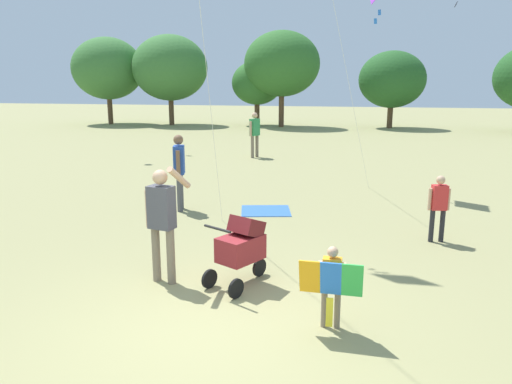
{
  "coord_description": "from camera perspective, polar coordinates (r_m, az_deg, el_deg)",
  "views": [
    {
      "loc": [
        1.75,
        -4.97,
        2.86
      ],
      "look_at": [
        0.14,
        1.77,
        1.3
      ],
      "focal_mm": 33.6,
      "sensor_mm": 36.0,
      "label": 1
    }
  ],
  "objects": [
    {
      "name": "person_red_shirt",
      "position": [
        9.37,
        20.93,
        -1.26
      ],
      "size": [
        0.39,
        0.23,
        1.25
      ],
      "color": "#232328",
      "rests_on": "ground"
    },
    {
      "name": "person_couple_left",
      "position": [
        19.14,
        -0.16,
        7.26
      ],
      "size": [
        0.39,
        0.52,
        1.79
      ],
      "color": "#7F705B",
      "rests_on": "ground"
    },
    {
      "name": "picnic_blanket",
      "position": [
        11.07,
        1.16,
        -2.25
      ],
      "size": [
        1.33,
        1.25,
        0.02
      ],
      "primitive_type": "cube",
      "rotation": [
        0.0,
        0.0,
        0.25
      ],
      "color": "#3366B2",
      "rests_on": "ground"
    },
    {
      "name": "stroller",
      "position": [
        6.93,
        -1.73,
        -6.29
      ],
      "size": [
        0.83,
        1.1,
        1.03
      ],
      "color": "black",
      "rests_on": "ground"
    },
    {
      "name": "child_with_butterfly_kite",
      "position": [
        5.77,
        8.97,
        -10.35
      ],
      "size": [
        0.72,
        0.33,
        1.02
      ],
      "color": "#7F705B",
      "rests_on": "ground"
    },
    {
      "name": "person_adult_flyer",
      "position": [
        7.03,
        -11.13,
        -2.76
      ],
      "size": [
        0.61,
        0.51,
        1.76
      ],
      "color": "#7F705B",
      "rests_on": "ground"
    },
    {
      "name": "ground_plane",
      "position": [
        6.0,
        -5.44,
        -15.85
      ],
      "size": [
        120.0,
        120.0,
        0.0
      ],
      "primitive_type": "plane",
      "color": "#938E5B"
    },
    {
      "name": "person_sitting_far",
      "position": [
        11.09,
        -9.12,
        3.04
      ],
      "size": [
        0.34,
        0.54,
        1.75
      ],
      "color": "#4C4C51",
      "rests_on": "ground"
    },
    {
      "name": "treeline_distant",
      "position": [
        33.15,
        14.47,
        13.83
      ],
      "size": [
        44.0,
        6.47,
        6.4
      ],
      "color": "brown",
      "rests_on": "ground"
    }
  ]
}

